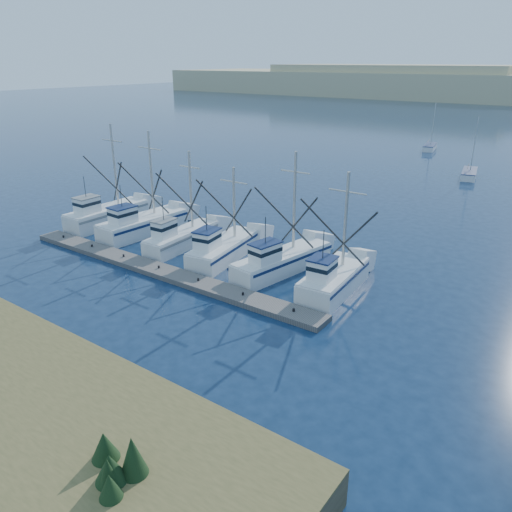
{
  "coord_description": "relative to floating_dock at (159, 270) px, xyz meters",
  "views": [
    {
      "loc": [
        17.28,
        -17.9,
        15.15
      ],
      "look_at": [
        -1.5,
        8.0,
        2.51
      ],
      "focal_mm": 35.0,
      "sensor_mm": 36.0,
      "label": 1
    }
  ],
  "objects": [
    {
      "name": "trawler_fleet",
      "position": [
        -1.0,
        5.12,
        0.79
      ],
      "size": [
        27.96,
        9.2,
        9.54
      ],
      "color": "white",
      "rests_on": "ground"
    },
    {
      "name": "sailboat_far",
      "position": [
        -1.28,
        67.5,
        0.3
      ],
      "size": [
        2.8,
        6.29,
        8.1
      ],
      "rotation": [
        0.0,
        0.0,
        0.19
      ],
      "color": "white",
      "rests_on": "ground"
    },
    {
      "name": "ground",
      "position": [
        9.17,
        -5.99,
        -0.19
      ],
      "size": [
        500.0,
        500.0,
        0.0
      ],
      "primitive_type": "plane",
      "color": "#0D1F39",
      "rests_on": "ground"
    },
    {
      "name": "floating_dock",
      "position": [
        0.0,
        0.0,
        0.0
      ],
      "size": [
        28.48,
        2.07,
        0.38
      ],
      "primitive_type": "cube",
      "rotation": [
        0.0,
        0.0,
        0.01
      ],
      "color": "#68615D",
      "rests_on": "ground"
    },
    {
      "name": "sailboat_near",
      "position": [
        10.38,
        48.2,
        0.3
      ],
      "size": [
        2.93,
        6.52,
        8.1
      ],
      "rotation": [
        0.0,
        0.0,
        0.2
      ],
      "color": "white",
      "rests_on": "ground"
    }
  ]
}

